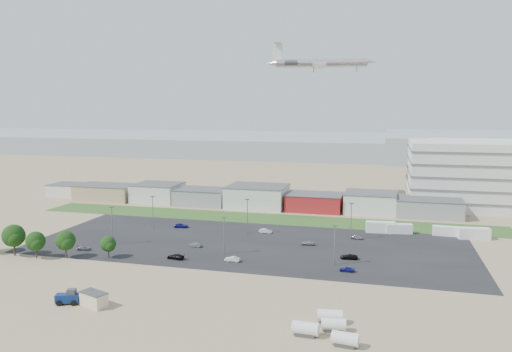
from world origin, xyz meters
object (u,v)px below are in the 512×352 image
(parked_car_8, at_px, (357,237))
(parked_car_12, at_px, (307,243))
(storage_tank_nw, at_px, (330,316))
(parked_car_11, at_px, (266,231))
(parked_car_9, at_px, (181,226))
(airliner, at_px, (321,63))
(telehandler, at_px, (68,297))
(parked_car_13, at_px, (232,259))
(box_trailer_a, at_px, (381,227))
(parked_car_2, at_px, (347,269))
(parked_car_0, at_px, (349,257))
(parked_car_4, at_px, (196,245))
(portable_shed, at_px, (94,299))
(parked_car_3, at_px, (176,257))
(parked_car_10, at_px, (84,248))

(parked_car_8, height_order, parked_car_12, parked_car_8)
(storage_tank_nw, bearing_deg, parked_car_12, 103.41)
(parked_car_8, xyz_separation_m, parked_car_11, (-27.17, 0.24, 0.07))
(parked_car_9, bearing_deg, airliner, -38.90)
(telehandler, bearing_deg, parked_car_8, 34.74)
(parked_car_8, bearing_deg, storage_tank_nw, -175.86)
(parked_car_13, bearing_deg, storage_tank_nw, 42.65)
(box_trailer_a, height_order, parked_car_2, box_trailer_a)
(parked_car_0, height_order, parked_car_9, parked_car_9)
(parked_car_4, xyz_separation_m, parked_car_9, (-12.63, 19.62, 0.08))
(parked_car_12, height_order, parked_car_13, parked_car_13)
(telehandler, relative_size, parked_car_4, 2.15)
(storage_tank_nw, distance_m, parked_car_9, 79.60)
(box_trailer_a, bearing_deg, parked_car_8, -128.92)
(storage_tank_nw, bearing_deg, parked_car_4, 135.98)
(box_trailer_a, distance_m, parked_car_12, 27.61)
(portable_shed, distance_m, parked_car_4, 43.47)
(storage_tank_nw, height_order, parked_car_2, storage_tank_nw)
(parked_car_2, distance_m, parked_car_8, 29.91)
(telehandler, bearing_deg, storage_tank_nw, -11.36)
(parked_car_9, bearing_deg, portable_shed, -179.79)
(telehandler, height_order, box_trailer_a, box_trailer_a)
(parked_car_2, relative_size, parked_car_8, 1.01)
(box_trailer_a, xyz_separation_m, parked_car_3, (-49.22, -40.82, -0.99))
(parked_car_12, bearing_deg, storage_tank_nw, 11.88)
(parked_car_11, bearing_deg, portable_shed, 162.59)
(parked_car_9, distance_m, parked_car_12, 42.96)
(parked_car_2, distance_m, parked_car_13, 27.92)
(box_trailer_a, bearing_deg, parked_car_2, -105.50)
(parked_car_0, xyz_separation_m, parked_car_12, (-12.06, 10.08, -0.06))
(airliner, height_order, parked_car_0, airliner)
(portable_shed, bearing_deg, parked_car_13, 82.66)
(box_trailer_a, relative_size, parked_car_2, 2.54)
(parked_car_3, relative_size, parked_car_9, 1.00)
(parked_car_4, bearing_deg, storage_tank_nw, 52.43)
(parked_car_0, relative_size, parked_car_3, 0.97)
(parked_car_2, bearing_deg, parked_car_3, -87.40)
(telehandler, xyz_separation_m, parked_car_13, (22.65, 33.72, -0.86))
(telehandler, xyz_separation_m, storage_tank_nw, (49.84, 4.27, -0.17))
(parked_car_3, height_order, parked_car_12, parked_car_3)
(storage_tank_nw, xyz_separation_m, parked_car_0, (0.40, 38.81, -0.71))
(parked_car_0, distance_m, parked_car_12, 15.72)
(portable_shed, xyz_separation_m, airliner, (26.70, 122.48, 53.84))
(portable_shed, bearing_deg, storage_tank_nw, 24.96)
(telehandler, relative_size, parked_car_3, 1.58)
(parked_car_0, xyz_separation_m, parked_car_10, (-68.80, -9.91, -0.04))
(airliner, xyz_separation_m, parked_car_3, (-23.86, -90.81, -54.58))
(portable_shed, height_order, parked_car_13, portable_shed)
(box_trailer_a, distance_m, parked_car_3, 63.95)
(parked_car_0, height_order, parked_car_3, parked_car_3)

